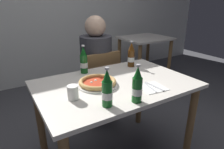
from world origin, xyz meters
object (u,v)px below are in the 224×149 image
(beer_bottle_extra, at_px, (137,87))
(napkin_with_cutlery, at_px, (152,87))
(diner_seated, at_px, (97,73))
(chair_behind_table, at_px, (99,83))
(beer_bottle_right, at_px, (131,56))
(beer_bottle_left, at_px, (107,90))
(beer_bottle_center, at_px, (84,61))
(dining_table_main, at_px, (115,96))
(dining_table_background, at_px, (145,46))
(pizza_margherita_near, at_px, (98,83))
(paper_cup, at_px, (73,93))

(beer_bottle_extra, distance_m, napkin_with_cutlery, 0.27)
(diner_seated, height_order, napkin_with_cutlery, diner_seated)
(chair_behind_table, relative_size, beer_bottle_right, 3.44)
(beer_bottle_extra, bearing_deg, beer_bottle_left, 164.81)
(beer_bottle_center, bearing_deg, napkin_with_cutlery, -61.85)
(dining_table_main, bearing_deg, beer_bottle_left, -130.05)
(dining_table_main, height_order, beer_bottle_center, beer_bottle_center)
(beer_bottle_right, bearing_deg, beer_bottle_extra, -123.69)
(chair_behind_table, xyz_separation_m, dining_table_background, (1.34, 0.80, 0.11))
(dining_table_background, relative_size, beer_bottle_right, 3.24)
(dining_table_main, height_order, beer_bottle_extra, beer_bottle_extra)
(pizza_margherita_near, distance_m, beer_bottle_extra, 0.38)
(beer_bottle_left, height_order, paper_cup, beer_bottle_left)
(beer_bottle_left, relative_size, beer_bottle_extra, 1.00)
(dining_table_main, xyz_separation_m, napkin_with_cutlery, (0.18, -0.22, 0.12))
(diner_seated, relative_size, pizza_margherita_near, 3.95)
(beer_bottle_right, relative_size, napkin_with_cutlery, 1.24)
(pizza_margherita_near, xyz_separation_m, beer_bottle_extra, (0.09, -0.36, 0.08))
(pizza_margherita_near, relative_size, beer_bottle_extra, 1.24)
(pizza_margherita_near, distance_m, paper_cup, 0.27)
(diner_seated, distance_m, pizza_margherita_near, 0.73)
(dining_table_background, relative_size, napkin_with_cutlery, 4.03)
(chair_behind_table, height_order, napkin_with_cutlery, chair_behind_table)
(chair_behind_table, distance_m, diner_seated, 0.11)
(dining_table_background, relative_size, pizza_margherita_near, 2.61)
(chair_behind_table, relative_size, diner_seated, 0.70)
(beer_bottle_center, bearing_deg, pizza_margherita_near, -94.95)
(napkin_with_cutlery, bearing_deg, beer_bottle_center, 118.15)
(dining_table_background, height_order, beer_bottle_extra, beer_bottle_extra)
(beer_bottle_extra, bearing_deg, paper_cup, 144.20)
(chair_behind_table, bearing_deg, diner_seated, -89.69)
(chair_behind_table, bearing_deg, dining_table_background, -149.70)
(chair_behind_table, xyz_separation_m, pizza_margherita_near, (-0.31, -0.58, 0.29))
(napkin_with_cutlery, bearing_deg, dining_table_background, 50.95)
(pizza_margherita_near, xyz_separation_m, beer_bottle_left, (-0.09, -0.31, 0.08))
(beer_bottle_left, xyz_separation_m, napkin_with_cutlery, (0.41, 0.06, -0.10))
(chair_behind_table, xyz_separation_m, beer_bottle_right, (0.17, -0.35, 0.37))
(napkin_with_cutlery, bearing_deg, beer_bottle_right, 71.37)
(dining_table_main, relative_size, beer_bottle_left, 4.86)
(dining_table_background, bearing_deg, napkin_with_cutlery, -129.05)
(beer_bottle_right, xyz_separation_m, beer_bottle_extra, (-0.39, -0.59, 0.00))
(beer_bottle_left, bearing_deg, dining_table_background, 44.18)
(paper_cup, bearing_deg, diner_seated, 53.71)
(dining_table_main, bearing_deg, beer_bottle_extra, -98.67)
(beer_bottle_center, height_order, beer_bottle_right, same)
(chair_behind_table, relative_size, pizza_margherita_near, 2.78)
(dining_table_background, height_order, pizza_margherita_near, pizza_margherita_near)
(dining_table_main, height_order, dining_table_background, same)
(beer_bottle_right, relative_size, paper_cup, 2.60)
(beer_bottle_left, bearing_deg, chair_behind_table, 65.39)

